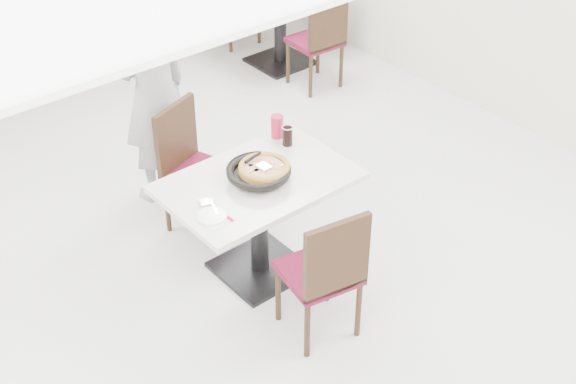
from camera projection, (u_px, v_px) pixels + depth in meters
floor at (256, 275)px, 5.44m from camera, size 7.00×7.00×0.00m
wainscot_back at (21, 35)px, 7.31m from camera, size 5.90×0.03×1.10m
fluo_panel_a at (129, 12)px, 2.11m from camera, size 1.20×0.60×0.02m
main_table at (259, 226)px, 5.27m from camera, size 1.30×0.95×0.75m
chair_near at (319, 269)px, 4.77m from camera, size 0.49×0.49×0.95m
chair_far at (200, 171)px, 5.62m from camera, size 0.54×0.54×0.95m
trivet at (253, 175)px, 5.07m from camera, size 0.15×0.15×0.04m
pizza_pan at (259, 174)px, 5.03m from camera, size 0.41×0.41×0.01m
pizza at (265, 169)px, 5.04m from camera, size 0.37×0.37×0.02m
pizza_server at (264, 166)px, 5.02m from camera, size 0.07×0.09×0.00m
napkin at (215, 221)px, 4.70m from camera, size 0.15×0.15×0.00m
side_plate at (212, 216)px, 4.73m from camera, size 0.21×0.21×0.01m
fork at (214, 207)px, 4.79m from camera, size 0.07×0.16×0.00m
cola_glass at (287, 136)px, 5.36m from camera, size 0.08×0.08×0.13m
red_cup at (277, 126)px, 5.43m from camera, size 0.10×0.10×0.16m
diner_person at (154, 92)px, 5.76m from camera, size 0.69×0.51×1.73m
bg_table_right at (280, 28)px, 7.86m from camera, size 1.26×0.89×0.75m
bg_chair_right_near at (315, 39)px, 7.41m from camera, size 0.45×0.45×0.95m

